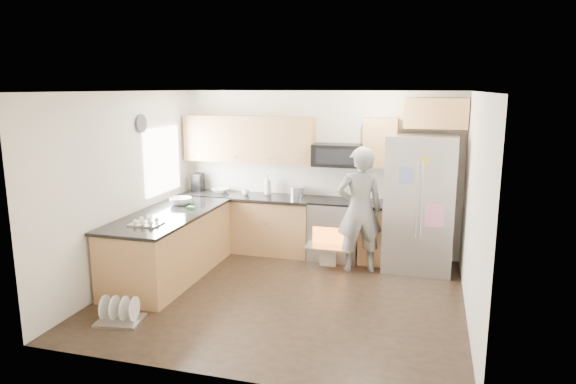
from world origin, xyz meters
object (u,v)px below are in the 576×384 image
(person, at_px, (360,210))
(refrigerator, at_px, (420,203))
(stove_range, at_px, (335,216))
(dish_rack, at_px, (120,315))

(person, bearing_deg, refrigerator, -179.21)
(stove_range, bearing_deg, person, -47.93)
(person, bearing_deg, stove_range, -68.33)
(stove_range, height_order, person, person)
(dish_rack, bearing_deg, stove_range, 56.34)
(person, relative_size, dish_rack, 3.32)
(refrigerator, relative_size, person, 1.08)
(stove_range, xyz_separation_m, refrigerator, (1.27, -0.17, 0.32))
(refrigerator, distance_m, person, 0.89)
(stove_range, distance_m, person, 0.71)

